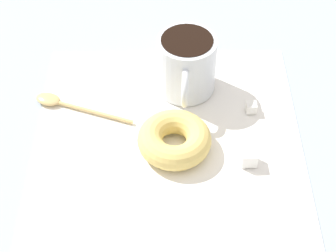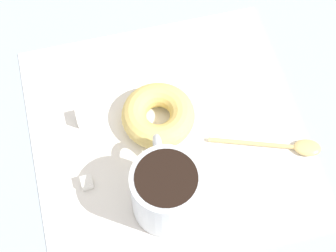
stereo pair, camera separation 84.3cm
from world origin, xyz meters
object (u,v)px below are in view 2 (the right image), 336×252
at_px(spoon, 290,146).
at_px(sugar_cube_extra, 84,117).
at_px(sugar_cube, 87,182).
at_px(coffee_cup, 166,190).
at_px(donut, 158,115).

xyz_separation_m(spoon, sugar_cube_extra, (0.11, 0.25, 0.01)).
bearing_deg(sugar_cube, sugar_cube_extra, -9.74).
distance_m(sugar_cube, sugar_cube_extra, 0.09).
relative_size(coffee_cup, sugar_cube, 8.18).
distance_m(coffee_cup, sugar_cube_extra, 0.16).
bearing_deg(sugar_cube_extra, donut, -106.73).
xyz_separation_m(coffee_cup, donut, (0.11, -0.02, -0.03)).
bearing_deg(coffee_cup, donut, -10.69).
bearing_deg(sugar_cube, spoon, -94.58).
distance_m(coffee_cup, sugar_cube, 0.11).
bearing_deg(sugar_cube, donut, -60.08).
bearing_deg(donut, sugar_cube_extra, 73.27).
height_order(donut, sugar_cube_extra, donut).
xyz_separation_m(coffee_cup, sugar_cube, (0.05, 0.09, -0.04)).
xyz_separation_m(coffee_cup, sugar_cube_extra, (0.14, 0.07, -0.03)).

